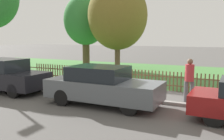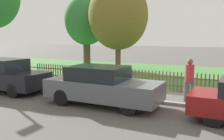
% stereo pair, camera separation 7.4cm
% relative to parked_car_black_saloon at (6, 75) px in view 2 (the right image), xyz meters
% --- Properties ---
extents(ground_plane, '(120.00, 120.00, 0.00)m').
position_rel_parked_car_black_saloon_xyz_m(ground_plane, '(5.74, 1.04, -0.79)').
color(ground_plane, '#565451').
extents(kerb_stone, '(42.37, 0.20, 0.12)m').
position_rel_parked_car_black_saloon_xyz_m(kerb_stone, '(5.74, 1.14, -0.73)').
color(kerb_stone, gray).
rests_on(kerb_stone, ground).
extents(grass_strip, '(42.37, 11.32, 0.01)m').
position_rel_parked_car_black_saloon_xyz_m(grass_strip, '(5.74, 9.31, -0.78)').
color(grass_strip, '#477F3D').
rests_on(grass_strip, ground).
extents(park_fence, '(42.37, 0.05, 0.96)m').
position_rel_parked_car_black_saloon_xyz_m(park_fence, '(5.74, 3.66, -0.31)').
color(park_fence, brown).
rests_on(park_fence, ground).
extents(parked_car_black_saloon, '(4.22, 1.78, 1.59)m').
position_rel_parked_car_black_saloon_xyz_m(parked_car_black_saloon, '(0.00, 0.00, 0.00)').
color(parked_car_black_saloon, black).
rests_on(parked_car_black_saloon, ground).
extents(parked_car_navy_estate, '(4.48, 1.81, 1.51)m').
position_rel_parked_car_black_saloon_xyz_m(parked_car_navy_estate, '(5.33, -0.05, -0.02)').
color(parked_car_navy_estate, '#51565B').
rests_on(parked_car_navy_estate, ground).
extents(covered_motorcycle, '(1.83, 0.88, 1.00)m').
position_rel_parked_car_black_saloon_xyz_m(covered_motorcycle, '(4.30, 2.41, -0.17)').
color(covered_motorcycle, black).
rests_on(covered_motorcycle, ground).
extents(tree_behind_motorcycle, '(3.77, 3.77, 6.26)m').
position_rel_parked_car_black_saloon_xyz_m(tree_behind_motorcycle, '(-1.83, 10.24, 3.26)').
color(tree_behind_motorcycle, brown).
rests_on(tree_behind_motorcycle, ground).
extents(tree_mid_park, '(4.48, 4.48, 6.81)m').
position_rel_parked_car_black_saloon_xyz_m(tree_mid_park, '(1.83, 8.89, 3.43)').
color(tree_mid_park, brown).
rests_on(tree_mid_park, ground).
extents(pedestrian_near_fence, '(0.47, 0.47, 1.77)m').
position_rel_parked_car_black_saloon_xyz_m(pedestrian_near_fence, '(8.28, 1.91, 0.21)').
color(pedestrian_near_fence, slate).
rests_on(pedestrian_near_fence, ground).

